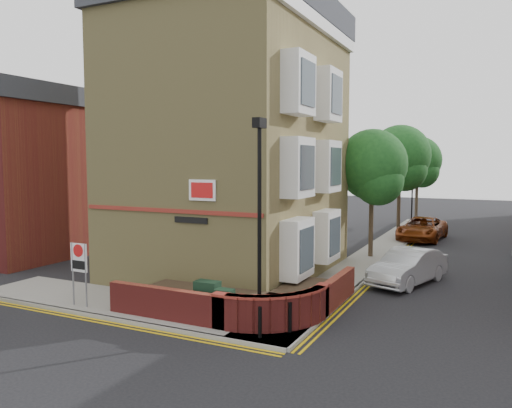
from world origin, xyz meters
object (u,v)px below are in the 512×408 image
object	(u,v)px
utility_cabinet_large	(207,299)
zone_sign	(79,263)
lamppost	(259,222)
silver_car_near	(408,267)

from	to	relation	value
utility_cabinet_large	zone_sign	xyz separation A→B (m)	(-4.70, -0.80, 0.92)
lamppost	utility_cabinet_large	size ratio (longest dim) A/B	5.25
utility_cabinet_large	silver_car_near	size ratio (longest dim) A/B	0.27
silver_car_near	utility_cabinet_large	bearing A→B (deg)	-104.86
lamppost	zone_sign	world-z (taller)	lamppost
lamppost	silver_car_near	size ratio (longest dim) A/B	1.41
lamppost	silver_car_near	world-z (taller)	lamppost
lamppost	zone_sign	size ratio (longest dim) A/B	2.86
lamppost	utility_cabinet_large	world-z (taller)	lamppost
silver_car_near	zone_sign	bearing A→B (deg)	-120.65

